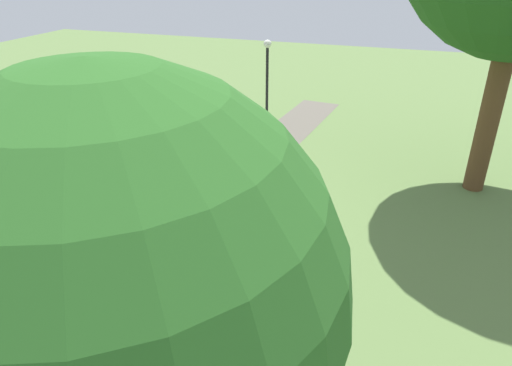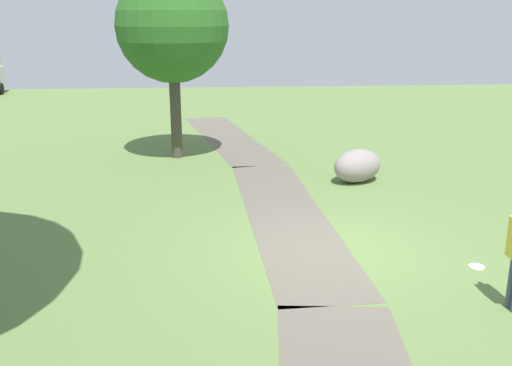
# 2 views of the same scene
# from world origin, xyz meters

# --- Properties ---
(ground_plane) EXTENTS (48.00, 48.00, 0.00)m
(ground_plane) POSITION_xyz_m (0.00, 0.00, 0.00)
(ground_plane) COLOR #5E7A41
(footpath_segment_mid) EXTENTS (8.06, 1.96, 0.01)m
(footpath_segment_mid) POSITION_xyz_m (1.95, 0.54, 0.00)
(footpath_segment_mid) COLOR #615B4F
(footpath_segment_mid) RESTS_ON ground
(footpath_segment_far) EXTENTS (8.16, 3.17, 0.01)m
(footpath_segment_far) POSITION_xyz_m (9.87, 1.51, 0.00)
(footpath_segment_far) COLOR #615B4F
(footpath_segment_far) RESTS_ON ground
(young_tree_near_path) EXTENTS (3.15, 3.15, 5.33)m
(young_tree_near_path) POSITION_xyz_m (7.18, 3.08, 3.73)
(young_tree_near_path) COLOR #433E31
(young_tree_near_path) RESTS_ON ground
(lawn_boulder) EXTENTS (1.39, 1.58, 0.83)m
(lawn_boulder) POSITION_xyz_m (4.22, -1.57, 0.42)
(lawn_boulder) COLOR gray
(lawn_boulder) RESTS_ON ground
(backpack_by_boulder) EXTENTS (0.34, 0.34, 0.40)m
(backpack_by_boulder) POSITION_xyz_m (4.78, -1.65, 0.19)
(backpack_by_boulder) COLOR #28112A
(backpack_by_boulder) RESTS_ON ground
(frisbee_on_grass) EXTENTS (0.26, 0.26, 0.02)m
(frisbee_on_grass) POSITION_xyz_m (-0.92, -2.31, 0.01)
(frisbee_on_grass) COLOR white
(frisbee_on_grass) RESTS_ON ground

